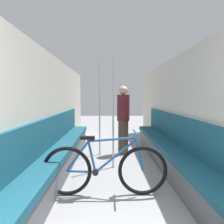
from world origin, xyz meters
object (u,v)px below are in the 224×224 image
(grab_pole_far, at_px, (113,113))
(passenger_standing, at_px, (123,119))
(bench_seat_row_right, at_px, (171,152))
(grab_pole_near, at_px, (100,110))
(bench_seat_row_left, at_px, (60,153))
(bicycle, at_px, (105,169))

(grab_pole_far, xyz_separation_m, passenger_standing, (0.27, 1.02, -0.22))
(bench_seat_row_right, bearing_deg, grab_pole_near, 141.61)
(bench_seat_row_left, distance_m, grab_pole_near, 1.51)
(bicycle, bearing_deg, grab_pole_far, 88.03)
(grab_pole_far, bearing_deg, passenger_standing, 75.39)
(bench_seat_row_right, xyz_separation_m, grab_pole_near, (-1.40, 1.11, 0.73))
(bench_seat_row_right, bearing_deg, grab_pole_far, 171.96)
(bench_seat_row_left, xyz_separation_m, bicycle, (0.87, -1.06, 0.03))
(bicycle, height_order, grab_pole_far, grab_pole_far)
(bench_seat_row_left, xyz_separation_m, passenger_standing, (1.28, 1.17, 0.52))
(bench_seat_row_right, bearing_deg, bicycle, -139.54)
(bench_seat_row_right, xyz_separation_m, grab_pole_far, (-1.10, 0.16, 0.73))
(bicycle, distance_m, passenger_standing, 2.32)
(bench_seat_row_left, distance_m, bicycle, 1.37)
(grab_pole_near, relative_size, passenger_standing, 1.33)
(bench_seat_row_right, height_order, passenger_standing, passenger_standing)
(passenger_standing, bearing_deg, grab_pole_far, 175.61)
(grab_pole_far, height_order, passenger_standing, grab_pole_far)
(bicycle, relative_size, passenger_standing, 1.07)
(bench_seat_row_right, xyz_separation_m, bicycle, (-1.24, -1.06, 0.03))
(bench_seat_row_left, xyz_separation_m, grab_pole_far, (1.01, 0.16, 0.73))
(bicycle, height_order, grab_pole_near, grab_pole_near)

